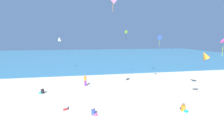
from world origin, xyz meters
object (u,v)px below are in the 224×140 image
object	(u,v)px
person_0	(94,112)
person_4	(184,108)
kite_orange	(205,55)
kite_blue	(160,38)
kite_magenta	(224,40)
kite_lime	(126,32)
kite_white	(59,39)
person_2	(85,80)
cooler_box	(65,108)
person_3	(42,91)

from	to	relation	value
person_0	person_4	world-z (taller)	person_4
kite_orange	kite_blue	bearing A→B (deg)	150.44
person_4	kite_magenta	distance (m)	6.87
kite_orange	kite_lime	world-z (taller)	kite_lime
person_4	kite_magenta	bearing A→B (deg)	58.09
kite_white	person_2	bearing A→B (deg)	-62.75
person_0	person_2	distance (m)	7.88
person_2	kite_lime	size ratio (longest dim) A/B	0.96
kite_blue	kite_magenta	xyz separation A→B (m)	(1.63, -8.03, -0.18)
person_0	kite_lime	world-z (taller)	kite_lime
person_0	kite_lime	size ratio (longest dim) A/B	0.43
cooler_box	person_4	world-z (taller)	person_4
kite_white	kite_magenta	bearing A→B (deg)	-47.04
person_4	kite_lime	bearing A→B (deg)	163.64
person_2	person_4	distance (m)	12.61
person_2	cooler_box	bearing A→B (deg)	13.70
cooler_box	person_0	size ratio (longest dim) A/B	0.85
person_2	kite_lime	xyz separation A→B (m)	(6.66, 3.17, 6.68)
kite_lime	person_0	bearing A→B (deg)	-117.45
person_0	kite_blue	bearing A→B (deg)	76.08
kite_blue	kite_lime	bearing A→B (deg)	136.21
cooler_box	kite_white	xyz separation A→B (m)	(-3.45, 16.43, 6.40)
kite_lime	cooler_box	bearing A→B (deg)	-131.28
kite_white	kite_lime	bearing A→B (deg)	-30.16
kite_orange	kite_magenta	world-z (taller)	kite_magenta
person_2	kite_blue	bearing A→B (deg)	115.76
person_0	person_2	bearing A→B (deg)	136.15
person_4	kite_orange	world-z (taller)	kite_orange
kite_white	person_0	bearing A→B (deg)	-70.99
person_2	kite_white	size ratio (longest dim) A/B	1.00
kite_orange	kite_white	distance (m)	24.80
person_3	kite_orange	xyz separation A→B (m)	(20.78, -1.48, 4.25)
kite_magenta	person_3	bearing A→B (deg)	159.02
person_0	kite_orange	xyz separation A→B (m)	(14.59, 4.39, 4.26)
cooler_box	person_0	distance (m)	3.04
person_3	kite_orange	distance (m)	21.26
person_4	kite_blue	bearing A→B (deg)	141.88
person_2	person_4	world-z (taller)	person_2
person_4	kite_blue	xyz separation A→B (m)	(1.23, 7.90, 6.42)
kite_orange	kite_white	world-z (taller)	kite_white
kite_magenta	person_4	bearing A→B (deg)	177.36
cooler_box	person_3	world-z (taller)	person_3
kite_magenta	kite_lime	bearing A→B (deg)	115.14
cooler_box	kite_lime	size ratio (longest dim) A/B	0.36
person_2	person_3	world-z (taller)	person_2
kite_magenta	cooler_box	bearing A→B (deg)	170.96
kite_orange	kite_lime	bearing A→B (deg)	143.56
person_3	kite_orange	size ratio (longest dim) A/B	0.52
person_2	person_3	size ratio (longest dim) A/B	2.13
cooler_box	kite_orange	xyz separation A→B (m)	(17.28, 2.98, 4.38)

